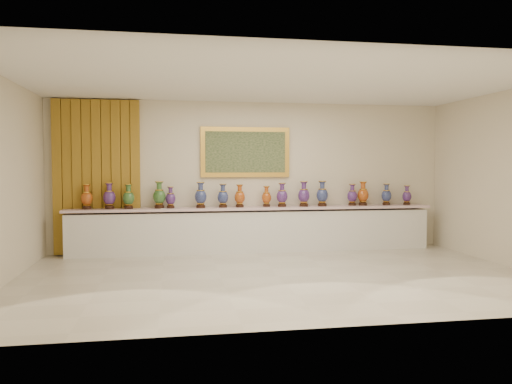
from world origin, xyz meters
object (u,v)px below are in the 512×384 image
(vase_1, at_px, (109,197))
(vase_2, at_px, (129,198))
(counter, at_px, (254,230))
(vase_0, at_px, (87,198))

(vase_1, relative_size, vase_2, 1.06)
(counter, distance_m, vase_1, 2.87)
(vase_0, height_order, vase_2, same)
(counter, bearing_deg, vase_1, 179.98)
(vase_0, bearing_deg, counter, 0.17)
(counter, relative_size, vase_0, 15.39)
(vase_0, xyz_separation_m, vase_1, (0.41, 0.01, 0.01))
(vase_0, distance_m, vase_2, 0.77)
(vase_1, height_order, vase_2, vase_1)
(counter, bearing_deg, vase_2, -178.86)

